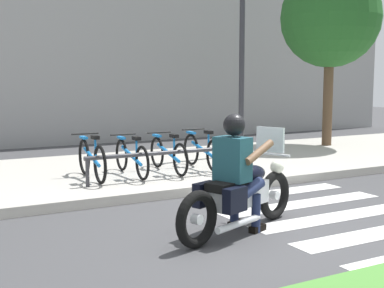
# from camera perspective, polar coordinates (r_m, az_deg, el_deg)

# --- Properties ---
(ground_plane) EXTENTS (48.00, 48.00, 0.00)m
(ground_plane) POSITION_cam_1_polar(r_m,az_deg,el_deg) (6.62, 8.25, -9.12)
(ground_plane) COLOR #424244
(sidewalk) EXTENTS (24.00, 4.40, 0.15)m
(sidewalk) POSITION_cam_1_polar(r_m,az_deg,el_deg) (10.19, -6.11, -2.93)
(sidewalk) COLOR #B7B2A8
(sidewalk) RESTS_ON ground
(crosswalk_stripe_2) EXTENTS (2.80, 0.40, 0.01)m
(crosswalk_stripe_2) POSITION_cam_1_polar(r_m,az_deg,el_deg) (7.39, 15.91, -7.57)
(crosswalk_stripe_2) COLOR white
(crosswalk_stripe_2) RESTS_ON ground
(crosswalk_stripe_3) EXTENTS (2.80, 0.40, 0.01)m
(crosswalk_stripe_3) POSITION_cam_1_polar(r_m,az_deg,el_deg) (7.96, 11.85, -6.40)
(crosswalk_stripe_3) COLOR white
(crosswalk_stripe_3) RESTS_ON ground
(crosswalk_stripe_4) EXTENTS (2.80, 0.40, 0.01)m
(crosswalk_stripe_4) POSITION_cam_1_polar(r_m,az_deg,el_deg) (8.57, 8.36, -5.36)
(crosswalk_stripe_4) COLOR white
(crosswalk_stripe_4) RESTS_ON ground
(motorcycle) EXTENTS (2.12, 0.97, 1.23)m
(motorcycle) POSITION_cam_1_polar(r_m,az_deg,el_deg) (6.33, 5.28, -5.52)
(motorcycle) COLOR black
(motorcycle) RESTS_ON ground
(rider) EXTENTS (0.74, 0.68, 1.44)m
(rider) POSITION_cam_1_polar(r_m,az_deg,el_deg) (6.20, 4.87, -2.32)
(rider) COLOR #1E4C59
(rider) RESTS_ON ground
(bicycle_0) EXTENTS (0.48, 1.61, 0.77)m
(bicycle_0) POSITION_cam_1_polar(r_m,az_deg,el_deg) (8.99, -10.89, -1.61)
(bicycle_0) COLOR black
(bicycle_0) RESTS_ON sidewalk
(bicycle_1) EXTENTS (0.48, 1.65, 0.71)m
(bicycle_1) POSITION_cam_1_polar(r_m,az_deg,el_deg) (9.24, -6.64, -1.42)
(bicycle_1) COLOR black
(bicycle_1) RESTS_ON sidewalk
(bicycle_2) EXTENTS (0.48, 1.65, 0.72)m
(bicycle_2) POSITION_cam_1_polar(r_m,az_deg,el_deg) (9.53, -2.63, -1.12)
(bicycle_2) COLOR black
(bicycle_2) RESTS_ON sidewalk
(bicycle_3) EXTENTS (0.48, 1.58, 0.75)m
(bicycle_3) POSITION_cam_1_polar(r_m,az_deg,el_deg) (9.86, 1.13, -0.77)
(bicycle_3) COLOR black
(bicycle_3) RESTS_ON sidewalk
(bike_rack) EXTENTS (2.76, 0.07, 0.48)m
(bike_rack) POSITION_cam_1_polar(r_m,az_deg,el_deg) (8.86, -3.14, -1.25)
(bike_rack) COLOR #333338
(bike_rack) RESTS_ON sidewalk
(street_lamp) EXTENTS (0.28, 0.28, 4.54)m
(street_lamp) POSITION_cam_1_polar(r_m,az_deg,el_deg) (11.72, 5.48, 11.41)
(street_lamp) COLOR #2D2D33
(street_lamp) RESTS_ON ground
(tree_near_rack) EXTENTS (2.51, 2.51, 4.64)m
(tree_near_rack) POSITION_cam_1_polar(r_m,az_deg,el_deg) (13.92, 14.86, 13.13)
(tree_near_rack) COLOR brown
(tree_near_rack) RESTS_ON ground
(building_backdrop) EXTENTS (24.00, 1.20, 7.35)m
(building_backdrop) POSITION_cam_1_polar(r_m,az_deg,el_deg) (15.57, -14.63, 13.61)
(building_backdrop) COLOR gray
(building_backdrop) RESTS_ON ground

